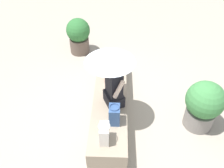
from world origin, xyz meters
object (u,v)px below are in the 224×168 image
at_px(handbag_black, 109,71).
at_px(planter_far, 79,35).
at_px(parasol, 110,57).
at_px(shoulder_bag_spare, 104,133).
at_px(person_seated, 114,86).
at_px(magazine, 111,65).
at_px(tote_bag_canvas, 114,115).
at_px(planter_near, 203,104).

xyz_separation_m(handbag_black, planter_far, (-1.67, -0.86, -0.14)).
relative_size(parasol, planter_far, 1.14).
bearing_deg(shoulder_bag_spare, parasol, 176.27).
relative_size(handbag_black, shoulder_bag_spare, 0.97).
distance_m(person_seated, shoulder_bag_spare, 0.83).
xyz_separation_m(parasol, magazine, (-1.10, -0.03, -0.94)).
bearing_deg(planter_far, tote_bag_canvas, 19.42).
xyz_separation_m(parasol, planter_near, (0.06, 1.61, -0.91)).
bearing_deg(handbag_black, planter_near, 66.20).
bearing_deg(parasol, person_seated, 61.36).
height_order(tote_bag_canvas, planter_near, planter_near).
relative_size(handbag_black, magazine, 1.18).
relative_size(person_seated, handbag_black, 2.73).
bearing_deg(handbag_black, person_seated, 8.85).
height_order(tote_bag_canvas, shoulder_bag_spare, tote_bag_canvas).
height_order(person_seated, magazine, person_seated).
relative_size(magazine, planter_far, 0.30).
relative_size(planter_near, planter_far, 1.03).
xyz_separation_m(person_seated, handbag_black, (-0.70, -0.11, -0.22)).
distance_m(person_seated, tote_bag_canvas, 0.48).
bearing_deg(person_seated, handbag_black, -171.15).
distance_m(tote_bag_canvas, shoulder_bag_spare, 0.39).
distance_m(handbag_black, tote_bag_canvas, 1.14).
bearing_deg(planter_far, parasol, 21.16).
height_order(handbag_black, shoulder_bag_spare, shoulder_bag_spare).
height_order(handbag_black, magazine, handbag_black).
relative_size(person_seated, planter_far, 0.97).
relative_size(magazine, planter_near, 0.29).
distance_m(magazine, planter_near, 2.01).
relative_size(shoulder_bag_spare, planter_far, 0.36).
bearing_deg(planter_far, shoulder_bag_spare, 15.04).
height_order(parasol, shoulder_bag_spare, parasol).
bearing_deg(parasol, shoulder_bag_spare, -3.73).
xyz_separation_m(shoulder_bag_spare, planter_far, (-3.16, -0.85, -0.15)).
xyz_separation_m(tote_bag_canvas, planter_far, (-2.80, -0.99, -0.15)).
bearing_deg(planter_near, tote_bag_canvas, -75.30).
bearing_deg(planter_near, handbag_black, -113.80).
bearing_deg(shoulder_bag_spare, planter_near, 114.71).
distance_m(shoulder_bag_spare, planter_far, 3.28).
bearing_deg(tote_bag_canvas, shoulder_bag_spare, -20.46).
height_order(person_seated, planter_near, person_seated).
distance_m(person_seated, parasol, 0.56).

